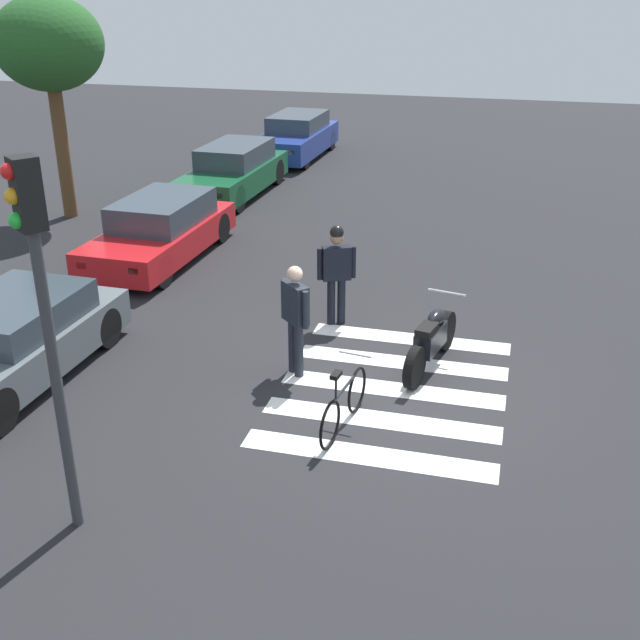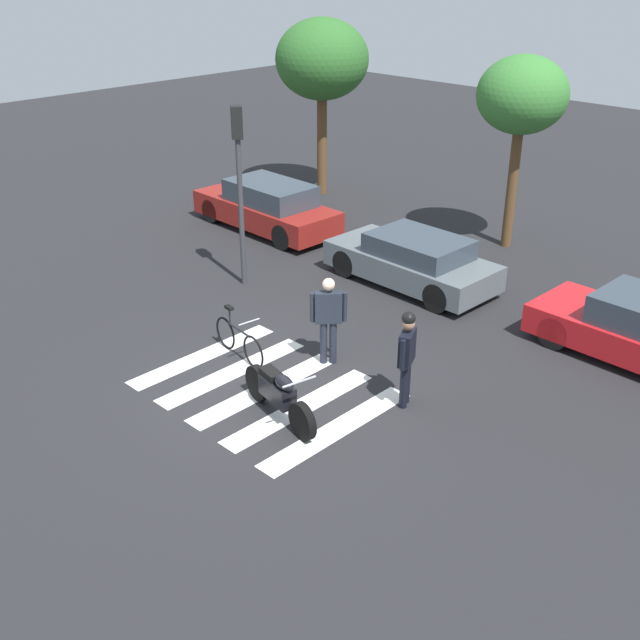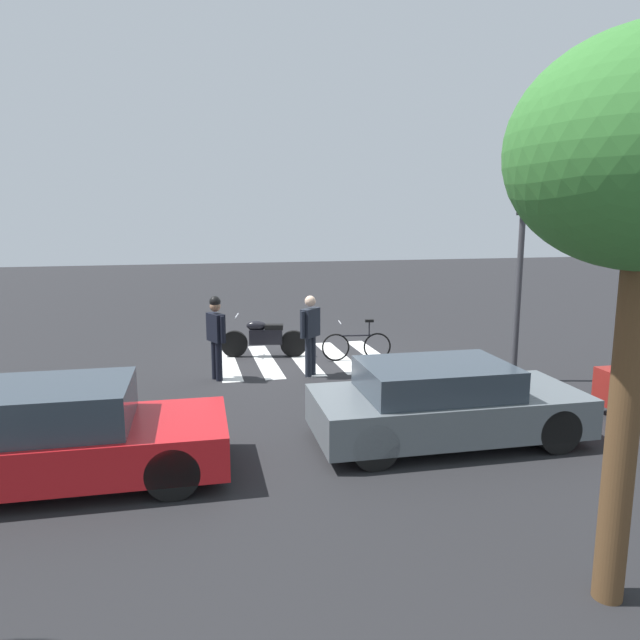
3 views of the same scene
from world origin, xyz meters
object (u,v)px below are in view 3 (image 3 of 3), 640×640
object	(u,v)px
leaning_bicycle	(357,345)
car_red_convertible	(50,437)
police_motorcycle	(264,338)
traffic_light_pole	(522,248)
car_grey_coupe	(444,403)
officer_by_motorcycle	(216,332)
officer_on_foot	(310,330)

from	to	relation	value
leaning_bicycle	car_red_convertible	bearing A→B (deg)	42.98
police_motorcycle	leaning_bicycle	world-z (taller)	police_motorcycle
car_red_convertible	traffic_light_pole	size ratio (longest dim) A/B	1.06
car_grey_coupe	traffic_light_pole	world-z (taller)	traffic_light_pole
officer_by_motorcycle	car_red_convertible	bearing A→B (deg)	61.84
officer_on_foot	officer_by_motorcycle	world-z (taller)	officer_by_motorcycle
police_motorcycle	traffic_light_pole	xyz separation A→B (m)	(-4.80, 3.34, 2.32)
officer_on_foot	leaning_bicycle	bearing A→B (deg)	-142.10
police_motorcycle	officer_on_foot	size ratio (longest dim) A/B	1.19
officer_by_motorcycle	car_grey_coupe	size ratio (longest dim) A/B	0.43
officer_on_foot	car_red_convertible	distance (m)	6.10
officer_on_foot	police_motorcycle	bearing A→B (deg)	-69.70
car_grey_coupe	officer_by_motorcycle	bearing A→B (deg)	-53.25
car_grey_coupe	officer_on_foot	bearing A→B (deg)	-73.82
police_motorcycle	officer_by_motorcycle	xyz separation A→B (m)	(1.26, 1.81, 0.57)
car_red_convertible	police_motorcycle	bearing A→B (deg)	-120.18
leaning_bicycle	car_grey_coupe	distance (m)	5.16
officer_on_foot	traffic_light_pole	distance (m)	4.65
police_motorcycle	officer_by_motorcycle	size ratio (longest dim) A/B	1.17
police_motorcycle	traffic_light_pole	distance (m)	6.29
officer_by_motorcycle	police_motorcycle	bearing A→B (deg)	-124.75
car_red_convertible	officer_by_motorcycle	bearing A→B (deg)	-118.16
car_grey_coupe	car_red_convertible	size ratio (longest dim) A/B	0.94
leaning_bicycle	car_grey_coupe	size ratio (longest dim) A/B	0.40
leaning_bicycle	officer_on_foot	bearing A→B (deg)	37.90
police_motorcycle	traffic_light_pole	bearing A→B (deg)	145.15
police_motorcycle	officer_on_foot	distance (m)	2.16
officer_on_foot	car_red_convertible	xyz separation A→B (m)	(4.35, 4.26, -0.38)
leaning_bicycle	officer_by_motorcycle	xyz separation A→B (m)	(3.35, 0.91, 0.66)
leaning_bicycle	car_grey_coupe	bearing A→B (deg)	87.96
leaning_bicycle	officer_on_foot	distance (m)	1.85
car_grey_coupe	car_red_convertible	xyz separation A→B (m)	(5.53, 0.17, 0.03)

